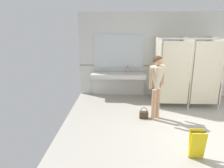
% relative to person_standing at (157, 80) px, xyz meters
% --- Properties ---
extents(ground_plane, '(6.62, 6.62, 0.10)m').
position_rel_person_standing_xyz_m(ground_plane, '(0.91, -0.95, -1.13)').
color(ground_plane, '#9E998E').
extents(wall_back, '(6.62, 0.12, 2.84)m').
position_rel_person_standing_xyz_m(wall_back, '(0.91, 2.12, 0.34)').
color(wall_back, silver).
rests_on(wall_back, ground_plane).
extents(wall_back_tile_band, '(6.62, 0.01, 0.06)m').
position_rel_person_standing_xyz_m(wall_back_tile_band, '(0.91, 2.05, -0.03)').
color(wall_back_tile_band, '#9E937F').
rests_on(wall_back_tile_band, wall_back).
extents(vanity_counter, '(1.83, 0.59, 0.95)m').
position_rel_person_standing_xyz_m(vanity_counter, '(-1.02, 1.83, -0.46)').
color(vanity_counter, silver).
rests_on(vanity_counter, ground_plane).
extents(mirror_panel, '(1.73, 0.02, 1.14)m').
position_rel_person_standing_xyz_m(mirror_panel, '(-1.02, 2.05, 0.47)').
color(mirror_panel, silver).
rests_on(mirror_panel, wall_back).
extents(bathroom_stalls, '(1.85, 1.35, 2.09)m').
position_rel_person_standing_xyz_m(bathroom_stalls, '(1.09, 1.18, 0.01)').
color(bathroom_stalls, beige).
rests_on(bathroom_stalls, ground_plane).
extents(person_standing, '(0.57, 0.57, 1.70)m').
position_rel_person_standing_xyz_m(person_standing, '(0.00, 0.00, 0.00)').
color(person_standing, tan).
rests_on(person_standing, ground_plane).
extents(handbag, '(0.23, 0.13, 0.31)m').
position_rel_person_standing_xyz_m(handbag, '(-0.30, 0.01, -0.98)').
color(handbag, '#3F2D1E').
rests_on(handbag, ground_plane).
extents(soap_dispenser, '(0.07, 0.07, 0.22)m').
position_rel_person_standing_xyz_m(soap_dispenser, '(-0.70, 1.92, -0.15)').
color(soap_dispenser, '#D899B2').
rests_on(soap_dispenser, vanity_counter).
extents(wet_floor_sign, '(0.28, 0.19, 0.56)m').
position_rel_person_standing_xyz_m(wet_floor_sign, '(0.53, -1.76, -0.79)').
color(wet_floor_sign, yellow).
rests_on(wet_floor_sign, ground_plane).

